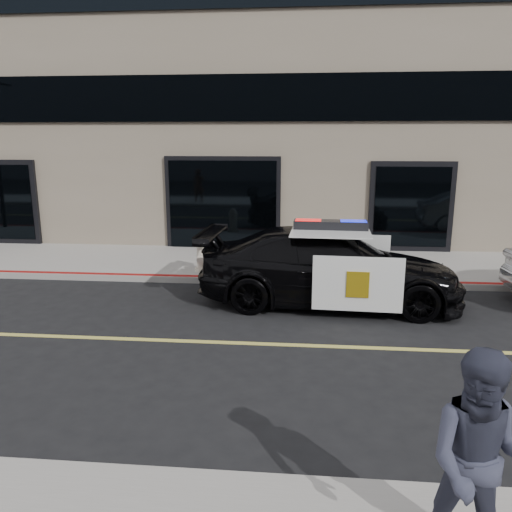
{
  "coord_description": "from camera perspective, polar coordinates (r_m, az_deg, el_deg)",
  "views": [
    {
      "loc": [
        1.36,
        -7.77,
        3.33
      ],
      "look_at": [
        0.43,
        2.2,
        1.0
      ],
      "focal_mm": 35.0,
      "sensor_mm": 36.0,
      "label": 1
    }
  ],
  "objects": [
    {
      "name": "ground",
      "position": [
        8.56,
        -4.31,
        -9.83
      ],
      "size": [
        120.0,
        120.0,
        0.0
      ],
      "primitive_type": "plane",
      "color": "black",
      "rests_on": "ground"
    },
    {
      "name": "fire_hydrant",
      "position": [
        12.39,
        -6.17,
        0.02
      ],
      "size": [
        0.38,
        0.53,
        0.84
      ],
      "color": "beige",
      "rests_on": "sidewalk_n"
    },
    {
      "name": "pedestrian_b",
      "position": [
        4.25,
        24.46,
        -20.94
      ],
      "size": [
        1.19,
        1.1,
        1.76
      ],
      "primitive_type": "imported",
      "rotation": [
        0.0,
        0.0,
        -0.27
      ],
      "color": "#333547",
      "rests_on": "sidewalk_s"
    },
    {
      "name": "police_car",
      "position": [
        10.4,
        8.38,
        -1.21
      ],
      "size": [
        2.75,
        5.56,
        1.75
      ],
      "color": "black",
      "rests_on": "ground"
    },
    {
      "name": "building_n",
      "position": [
        18.51,
        1.11,
        21.39
      ],
      "size": [
        60.0,
        7.0,
        12.0
      ],
      "primitive_type": "cube",
      "color": "#756856",
      "rests_on": "ground"
    },
    {
      "name": "sidewalk_n",
      "position": [
        13.49,
        -0.64,
        -0.87
      ],
      "size": [
        60.0,
        3.5,
        0.15
      ],
      "primitive_type": "cube",
      "color": "gray",
      "rests_on": "ground"
    }
  ]
}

